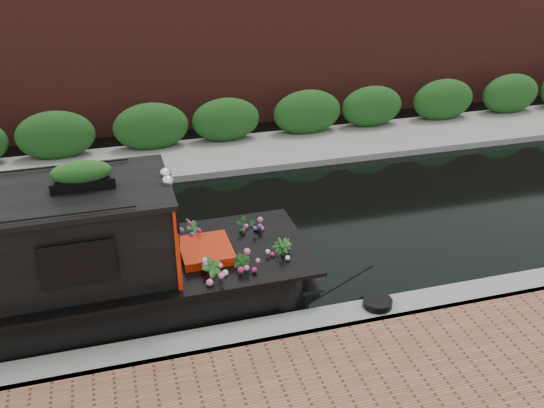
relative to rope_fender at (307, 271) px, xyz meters
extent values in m
plane|color=black|center=(-2.12, 1.86, -0.20)|extent=(80.00, 80.00, 0.00)
cube|color=gray|center=(-2.12, -1.44, -0.20)|extent=(40.00, 0.60, 0.50)
cube|color=gray|center=(-2.12, 6.06, -0.20)|extent=(40.00, 2.40, 0.34)
cube|color=#1B4718|center=(-2.12, 6.96, -0.20)|extent=(40.00, 1.10, 2.80)
cube|color=#58241E|center=(-2.12, 9.06, -0.20)|extent=(40.00, 1.00, 8.00)
cube|color=#B92207|center=(-2.38, 0.00, 1.32)|extent=(0.08, 1.87, 1.44)
cube|color=black|center=(-3.80, -0.95, 1.41)|extent=(0.96, 0.04, 0.59)
cube|color=#B92207|center=(-1.83, 0.00, 0.55)|extent=(0.86, 0.97, 0.53)
sphere|color=white|center=(-2.37, -0.15, 2.16)|extent=(0.19, 0.19, 0.19)
sphere|color=white|center=(-2.37, 0.15, 2.16)|extent=(0.19, 0.19, 0.19)
cube|color=black|center=(-3.62, 0.00, 2.21)|extent=(0.95, 0.27, 0.17)
ellipsoid|color=red|center=(-3.62, 0.00, 2.42)|extent=(1.04, 0.29, 0.26)
imported|color=#1F511B|center=(-1.84, -0.74, 0.65)|extent=(0.47, 0.42, 0.73)
imported|color=#1F511B|center=(-1.33, -0.59, 0.59)|extent=(0.41, 0.43, 0.60)
imported|color=#1F511B|center=(-0.88, 0.60, 0.58)|extent=(0.70, 0.69, 0.59)
imported|color=#1F511B|center=(-0.60, -0.36, 0.61)|extent=(0.52, 0.52, 0.66)
imported|color=#1F511B|center=(-1.93, 0.67, 0.64)|extent=(0.41, 0.46, 0.72)
cylinder|color=brown|center=(0.00, 0.00, 0.00)|extent=(0.39, 0.37, 0.39)
cylinder|color=black|center=(0.75, -1.37, 0.11)|extent=(0.48, 0.48, 0.12)
camera|label=1|loc=(-3.13, -8.69, 6.07)|focal=40.00mm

